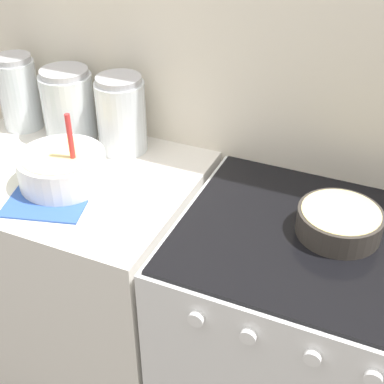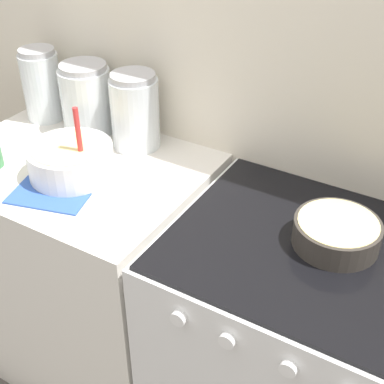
% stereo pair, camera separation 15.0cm
% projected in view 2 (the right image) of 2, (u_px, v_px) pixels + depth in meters
% --- Properties ---
extents(wall_back, '(4.68, 0.05, 2.40)m').
position_uv_depth(wall_back, '(240.00, 68.00, 1.63)').
color(wall_back, beige).
rests_on(wall_back, ground_plane).
extents(countertop_cabinet, '(0.84, 0.63, 0.91)m').
position_uv_depth(countertop_cabinet, '(88.00, 268.00, 1.98)').
color(countertop_cabinet, silver).
rests_on(countertop_cabinet, ground_plane).
extents(stove, '(0.75, 0.65, 0.91)m').
position_uv_depth(stove, '(293.00, 360.00, 1.64)').
color(stove, silver).
rests_on(stove, ground_plane).
extents(mixing_bowl, '(0.26, 0.26, 0.24)m').
position_uv_depth(mixing_bowl, '(71.00, 159.00, 1.63)').
color(mixing_bowl, white).
rests_on(mixing_bowl, countertop_cabinet).
extents(baking_pan, '(0.22, 0.22, 0.07)m').
position_uv_depth(baking_pan, '(337.00, 232.00, 1.37)').
color(baking_pan, '#38332D').
rests_on(baking_pan, stove).
extents(storage_jar_left, '(0.14, 0.14, 0.26)m').
position_uv_depth(storage_jar_left, '(43.00, 89.00, 1.94)').
color(storage_jar_left, silver).
rests_on(storage_jar_left, countertop_cabinet).
extents(storage_jar_middle, '(0.18, 0.18, 0.25)m').
position_uv_depth(storage_jar_middle, '(87.00, 103.00, 1.85)').
color(storage_jar_middle, silver).
rests_on(storage_jar_middle, countertop_cabinet).
extents(storage_jar_right, '(0.16, 0.16, 0.26)m').
position_uv_depth(storage_jar_right, '(135.00, 116.00, 1.77)').
color(storage_jar_right, silver).
rests_on(storage_jar_right, countertop_cabinet).
extents(recipe_page, '(0.28, 0.27, 0.01)m').
position_uv_depth(recipe_page, '(56.00, 189.00, 1.60)').
color(recipe_page, '#3359B2').
rests_on(recipe_page, countertop_cabinet).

